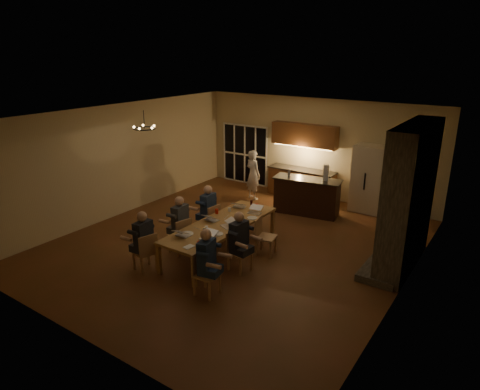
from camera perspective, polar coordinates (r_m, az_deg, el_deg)
name	(u,v)px	position (r m, az deg, el deg)	size (l,w,h in m)	color
floor	(236,244)	(10.78, -0.56, -6.51)	(9.00, 9.00, 0.00)	brown
back_wall	(316,149)	(14.03, 10.08, 6.12)	(8.00, 0.04, 3.20)	#C8BD8E
left_wall	(122,160)	(12.85, -15.51, 4.56)	(0.04, 9.00, 3.20)	#C8BD8E
right_wall	(410,218)	(8.68, 21.77, -2.89)	(0.04, 9.00, 3.20)	#C8BD8E
ceiling	(235,115)	(9.85, -0.62, 10.68)	(8.00, 9.00, 0.04)	white
french_doors	(245,155)	(15.38, 0.68, 5.41)	(1.86, 0.08, 2.10)	black
fireplace	(409,198)	(9.86, 21.60, -0.35)	(0.58, 2.50, 3.20)	#61594C
kitchenette	(302,161)	(13.96, 8.32, 4.46)	(2.24, 0.68, 2.40)	brown
refrigerator	(369,179)	(13.19, 16.76, 2.10)	(0.90, 0.68, 2.00)	beige
dining_table	(221,238)	(10.20, -2.52, -5.76)	(1.10, 3.28, 0.75)	#AF7646
bar_island	(307,196)	(12.67, 8.88, -0.17)	(1.94, 0.68, 1.08)	black
chair_left_near	(145,251)	(9.62, -12.61, -7.35)	(0.44, 0.44, 0.89)	#A87F54
chair_left_mid	(180,235)	(10.27, -8.07, -5.34)	(0.44, 0.44, 0.89)	#A87F54
chair_left_far	(209,220)	(11.05, -4.14, -3.40)	(0.44, 0.44, 0.89)	#A87F54
chair_right_near	(207,274)	(8.53, -4.42, -10.48)	(0.44, 0.44, 0.89)	#A87F54
chair_right_mid	(240,252)	(9.36, 0.00, -7.61)	(0.44, 0.44, 0.89)	#A87F54
chair_right_far	(266,237)	(10.11, 3.50, -5.57)	(0.44, 0.44, 0.89)	#A87F54
person_left_near	(144,241)	(9.50, -12.70, -6.05)	(0.60, 0.60, 1.38)	black
person_right_near	(207,262)	(8.45, -4.46, -8.88)	(0.60, 0.60, 1.38)	navy
person_left_mid	(180,224)	(10.27, -7.96, -3.84)	(0.60, 0.60, 1.38)	#3E444A
person_right_mid	(239,242)	(9.26, -0.13, -6.25)	(0.60, 0.60, 1.38)	black
person_left_far	(208,211)	(10.99, -4.23, -2.15)	(0.60, 0.60, 1.38)	navy
standing_person	(253,175)	(13.74, 1.76, 2.72)	(0.59, 0.39, 1.61)	silver
chandelier	(145,128)	(11.04, -12.61, 8.65)	(0.55, 0.55, 0.03)	black
laptop_a	(183,231)	(9.45, -7.58, -4.75)	(0.32, 0.28, 0.23)	silver
laptop_b	(207,234)	(9.21, -4.37, -5.25)	(0.32, 0.28, 0.23)	silver
laptop_c	(212,216)	(10.21, -3.79, -2.78)	(0.32, 0.28, 0.23)	silver
laptop_d	(227,222)	(9.81, -1.72, -3.66)	(0.32, 0.28, 0.23)	silver
laptop_e	(239,203)	(11.03, -0.09, -1.05)	(0.32, 0.28, 0.23)	silver
laptop_f	(254,209)	(10.62, 1.93, -1.88)	(0.32, 0.28, 0.23)	silver
mug_front	(206,228)	(9.68, -4.51, -4.43)	(0.08, 0.08, 0.10)	white
mug_mid	(237,216)	(10.37, -0.45, -2.75)	(0.08, 0.08, 0.10)	white
mug_back	(229,210)	(10.75, -1.41, -1.96)	(0.08, 0.08, 0.10)	white
redcup_near	(199,244)	(8.91, -5.45, -6.55)	(0.10, 0.10, 0.12)	#B71A0C
redcup_mid	(217,211)	(10.63, -3.12, -2.18)	(0.08, 0.08, 0.12)	#B71A0C
redcup_far	(256,206)	(10.96, 2.20, -1.50)	(0.08, 0.08, 0.12)	#B71A0C
can_silver	(204,231)	(9.53, -4.78, -4.78)	(0.07, 0.07, 0.12)	#B2B2B7
can_cola	(251,203)	(11.21, 1.52, -1.03)	(0.06, 0.06, 0.12)	#3F0F0C
plate_near	(218,234)	(9.48, -2.90, -5.21)	(0.22, 0.22, 0.02)	white
plate_left	(187,234)	(9.55, -7.04, -5.14)	(0.27, 0.27, 0.02)	white
plate_far	(252,218)	(10.34, 1.63, -3.08)	(0.24, 0.24, 0.02)	white
notepad	(189,247)	(8.94, -6.83, -6.87)	(0.16, 0.22, 0.01)	white
bar_bottle	(289,173)	(12.57, 6.56, 2.93)	(0.08, 0.08, 0.24)	#99999E
bar_blender	(326,173)	(12.36, 11.41, 2.92)	(0.14, 0.14, 0.45)	silver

